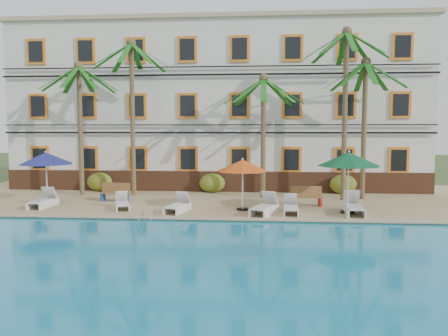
# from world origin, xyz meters

# --- Properties ---
(ground) EXTENTS (100.00, 100.00, 0.00)m
(ground) POSITION_xyz_m (0.00, 0.00, 0.00)
(ground) COLOR #384C23
(ground) RESTS_ON ground
(pool_deck) EXTENTS (30.00, 12.00, 0.25)m
(pool_deck) POSITION_xyz_m (0.00, 5.00, 0.12)
(pool_deck) COLOR tan
(pool_deck) RESTS_ON ground
(swimming_pool) EXTENTS (26.00, 12.00, 0.20)m
(swimming_pool) POSITION_xyz_m (0.00, -7.00, 0.10)
(swimming_pool) COLOR teal
(swimming_pool) RESTS_ON ground
(pool_coping) EXTENTS (30.00, 0.35, 0.06)m
(pool_coping) POSITION_xyz_m (0.00, -0.90, 0.28)
(pool_coping) COLOR tan
(pool_coping) RESTS_ON pool_deck
(hotel_building) EXTENTS (25.40, 6.44, 10.22)m
(hotel_building) POSITION_xyz_m (0.00, 9.98, 5.37)
(hotel_building) COLOR silver
(hotel_building) RESTS_ON pool_deck
(palm_a) EXTENTS (4.24, 4.24, 7.33)m
(palm_a) POSITION_xyz_m (-7.17, 5.10, 4.99)
(palm_a) COLOR brown
(palm_a) RESTS_ON pool_deck
(palm_b) EXTENTS (4.24, 4.24, 8.52)m
(palm_b) POSITION_xyz_m (-4.27, 5.22, 5.68)
(palm_b) COLOR brown
(palm_b) RESTS_ON pool_deck
(palm_c) EXTENTS (4.24, 4.24, 6.56)m
(palm_c) POSITION_xyz_m (2.86, 4.95, 4.53)
(palm_c) COLOR brown
(palm_c) RESTS_ON pool_deck
(palm_d) EXTENTS (4.24, 4.24, 8.80)m
(palm_d) POSITION_xyz_m (6.99, 4.51, 5.83)
(palm_d) COLOR brown
(palm_d) RESTS_ON pool_deck
(palm_e) EXTENTS (4.24, 4.24, 7.34)m
(palm_e) POSITION_xyz_m (8.07, 4.93, 4.99)
(palm_e) COLOR brown
(palm_e) RESTS_ON pool_deck
(shrub_left) EXTENTS (1.50, 0.90, 1.10)m
(shrub_left) POSITION_xyz_m (-6.72, 6.60, 0.80)
(shrub_left) COLOR #1C5D1A
(shrub_left) RESTS_ON pool_deck
(shrub_mid) EXTENTS (1.50, 0.90, 1.10)m
(shrub_mid) POSITION_xyz_m (-0.05, 6.60, 0.80)
(shrub_mid) COLOR #1C5D1A
(shrub_mid) RESTS_ON pool_deck
(shrub_right) EXTENTS (1.50, 0.90, 1.10)m
(shrub_right) POSITION_xyz_m (7.39, 6.60, 0.80)
(shrub_right) COLOR #1C5D1A
(shrub_right) RESTS_ON pool_deck
(umbrella_blue) EXTENTS (2.61, 2.61, 2.61)m
(umbrella_blue) POSITION_xyz_m (-7.66, 2.03, 2.48)
(umbrella_blue) COLOR black
(umbrella_blue) RESTS_ON pool_deck
(umbrella_red) EXTENTS (2.36, 2.36, 2.36)m
(umbrella_red) POSITION_xyz_m (1.90, 1.25, 2.26)
(umbrella_red) COLOR black
(umbrella_red) RESTS_ON pool_deck
(umbrella_green) EXTENTS (2.75, 2.75, 2.74)m
(umbrella_green) POSITION_xyz_m (6.52, 0.93, 2.59)
(umbrella_green) COLOR black
(umbrella_green) RESTS_ON pool_deck
(lounger_a) EXTENTS (0.69, 1.90, 0.89)m
(lounger_a) POSITION_xyz_m (-7.49, 1.32, 0.54)
(lounger_a) COLOR white
(lounger_a) RESTS_ON pool_deck
(lounger_b) EXTENTS (1.13, 1.75, 0.78)m
(lounger_b) POSITION_xyz_m (-3.62, 1.09, 0.50)
(lounger_b) COLOR white
(lounger_b) RESTS_ON pool_deck
(lounger_c) EXTENTS (0.99, 1.88, 0.85)m
(lounger_c) POSITION_xyz_m (-0.93, 0.61, 0.52)
(lounger_c) COLOR white
(lounger_c) RESTS_ON pool_deck
(lounger_d) EXTENTS (1.34, 2.10, 0.93)m
(lounger_d) POSITION_xyz_m (2.90, 0.40, 0.55)
(lounger_d) COLOR white
(lounger_d) RESTS_ON pool_deck
(lounger_e) EXTENTS (0.70, 1.77, 0.82)m
(lounger_e) POSITION_xyz_m (4.03, 0.60, 0.52)
(lounger_e) COLOR white
(lounger_e) RESTS_ON pool_deck
(lounger_f) EXTENTS (0.88, 2.12, 0.98)m
(lounger_f) POSITION_xyz_m (6.73, 0.73, 0.57)
(lounger_f) COLOR white
(lounger_f) RESTS_ON pool_deck
(bench_left) EXTENTS (1.55, 0.65, 0.93)m
(bench_left) POSITION_xyz_m (-4.63, 3.18, 0.72)
(bench_left) COLOR olive
(bench_left) RESTS_ON pool_deck
(bench_right) EXTENTS (1.55, 0.68, 0.93)m
(bench_right) POSITION_xyz_m (4.90, 2.58, 0.72)
(bench_right) COLOR olive
(bench_right) RESTS_ON pool_deck
(pool_ladder) EXTENTS (0.54, 0.74, 0.74)m
(pool_ladder) POSITION_xyz_m (-1.91, -1.00, 0.25)
(pool_ladder) COLOR silver
(pool_ladder) RESTS_ON ground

